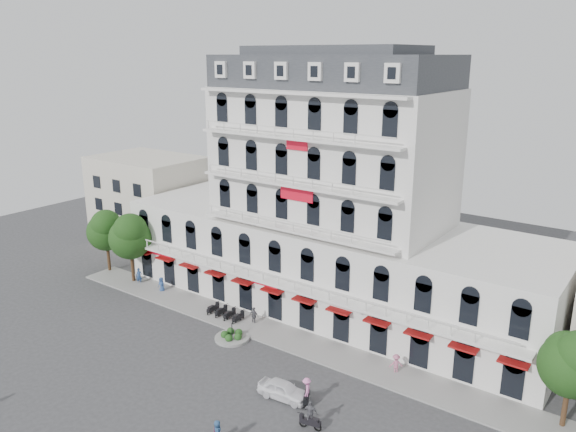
{
  "coord_description": "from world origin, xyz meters",
  "views": [
    {
      "loc": [
        28.12,
        -28.36,
        25.04
      ],
      "look_at": [
        0.4,
        10.0,
        11.36
      ],
      "focal_mm": 35.0,
      "sensor_mm": 36.0,
      "label": 1
    }
  ],
  "objects": [
    {
      "name": "ground",
      "position": [
        0.0,
        0.0,
        0.0
      ],
      "size": [
        120.0,
        120.0,
        0.0
      ],
      "primitive_type": "plane",
      "color": "#38383A",
      "rests_on": "ground"
    },
    {
      "name": "sidewalk",
      "position": [
        0.0,
        9.0,
        0.08
      ],
      "size": [
        53.0,
        4.0,
        0.16
      ],
      "primitive_type": "cube",
      "color": "gray",
      "rests_on": "ground"
    },
    {
      "name": "main_building",
      "position": [
        0.0,
        18.0,
        9.96
      ],
      "size": [
        45.0,
        15.0,
        25.8
      ],
      "color": "silver",
      "rests_on": "ground"
    },
    {
      "name": "flank_building_west",
      "position": [
        -30.0,
        20.0,
        6.0
      ],
      "size": [
        14.0,
        10.0,
        12.0
      ],
      "primitive_type": "cube",
      "color": "beige",
      "rests_on": "ground"
    },
    {
      "name": "traffic_island",
      "position": [
        -3.0,
        6.0,
        0.26
      ],
      "size": [
        3.2,
        3.2,
        1.6
      ],
      "color": "gray",
      "rests_on": "ground"
    },
    {
      "name": "parked_scooter_row",
      "position": [
        -6.35,
        8.8,
        0.0
      ],
      "size": [
        4.4,
        1.8,
        1.1
      ],
      "primitive_type": null,
      "color": "black",
      "rests_on": "ground"
    },
    {
      "name": "tree_west_outer",
      "position": [
        -25.95,
        9.98,
        5.35
      ],
      "size": [
        4.5,
        4.48,
        7.76
      ],
      "color": "#382314",
      "rests_on": "ground"
    },
    {
      "name": "tree_west_inner",
      "position": [
        -20.95,
        9.48,
        5.68
      ],
      "size": [
        4.76,
        4.76,
        8.25
      ],
      "color": "#382314",
      "rests_on": "ground"
    },
    {
      "name": "tree_east_inner",
      "position": [
        24.05,
        9.98,
        5.21
      ],
      "size": [
        4.4,
        4.37,
        7.57
      ],
      "color": "#382314",
      "rests_on": "ground"
    },
    {
      "name": "parked_car",
      "position": [
        6.2,
        1.4,
        0.69
      ],
      "size": [
        4.22,
        2.06,
        1.38
      ],
      "primitive_type": "imported",
      "rotation": [
        0.0,
        0.0,
        1.68
      ],
      "color": "white",
      "rests_on": "ground"
    },
    {
      "name": "rider_northeast",
      "position": [
        9.87,
        -0.46,
        1.11
      ],
      "size": [
        1.69,
        0.65,
        2.24
      ],
      "rotation": [
        0.0,
        0.0,
        3.34
      ],
      "color": "black",
      "rests_on": "ground"
    },
    {
      "name": "rider_center",
      "position": [
        8.07,
        1.73,
        1.17
      ],
      "size": [
        1.09,
        1.57,
        2.22
      ],
      "rotation": [
        0.0,
        0.0,
        5.18
      ],
      "color": "black",
      "rests_on": "ground"
    },
    {
      "name": "pedestrian_left",
      "position": [
        -16.3,
        9.5,
        0.84
      ],
      "size": [
        0.9,
        0.67,
        1.69
      ],
      "primitive_type": "imported",
      "rotation": [
        0.0,
        0.0,
        0.17
      ],
      "color": "#2B4983",
      "rests_on": "ground"
    },
    {
      "name": "pedestrian_mid",
      "position": [
        -3.27,
        9.5,
        0.87
      ],
      "size": [
        1.03,
        0.47,
        1.73
      ],
      "primitive_type": "imported",
      "rotation": [
        0.0,
        0.0,
        3.18
      ],
      "color": "#515158",
      "rests_on": "ground"
    },
    {
      "name": "pedestrian_right",
      "position": [
        11.58,
        9.5,
        0.85
      ],
      "size": [
        1.25,
        1.19,
        1.7
      ],
      "primitive_type": "imported",
      "rotation": [
        0.0,
        0.0,
        3.85
      ],
      "color": "#C26789",
      "rests_on": "ground"
    },
    {
      "name": "pedestrian_far",
      "position": [
        -20.0,
        9.5,
        0.94
      ],
      "size": [
        0.82,
        0.77,
        1.88
      ],
      "primitive_type": "imported",
      "rotation": [
        0.0,
        0.0,
        0.64
      ],
      "color": "navy",
      "rests_on": "ground"
    }
  ]
}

